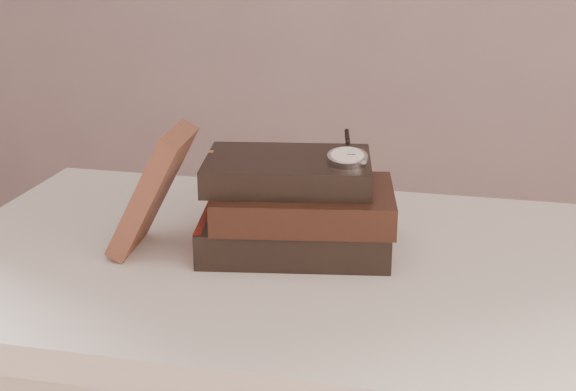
# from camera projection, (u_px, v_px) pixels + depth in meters

# --- Properties ---
(table) EXTENTS (1.00, 0.60, 0.75)m
(table) POSITION_uv_depth(u_px,v_px,m) (302.00, 318.00, 1.10)
(table) COLOR beige
(table) RESTS_ON ground
(book_stack) EXTENTS (0.28, 0.21, 0.13)m
(book_stack) POSITION_uv_depth(u_px,v_px,m) (296.00, 207.00, 1.08)
(book_stack) COLOR black
(book_stack) RESTS_ON table
(journal) EXTENTS (0.11, 0.12, 0.17)m
(journal) POSITION_uv_depth(u_px,v_px,m) (153.00, 190.00, 1.06)
(journal) COLOR #4A261C
(journal) RESTS_ON table
(pocket_watch) EXTENTS (0.06, 0.16, 0.02)m
(pocket_watch) POSITION_uv_depth(u_px,v_px,m) (347.00, 157.00, 1.04)
(pocket_watch) COLOR silver
(pocket_watch) RESTS_ON book_stack
(eyeglasses) EXTENTS (0.12, 0.14, 0.05)m
(eyeglasses) POSITION_uv_depth(u_px,v_px,m) (237.00, 178.00, 1.16)
(eyeglasses) COLOR silver
(eyeglasses) RESTS_ON book_stack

